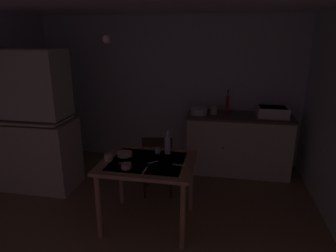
{
  "coord_description": "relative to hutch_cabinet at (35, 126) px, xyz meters",
  "views": [
    {
      "loc": [
        0.88,
        -3.01,
        2.08
      ],
      "look_at": [
        0.28,
        0.27,
        1.06
      ],
      "focal_mm": 32.1,
      "sensor_mm": 36.0,
      "label": 1
    }
  ],
  "objects": [
    {
      "name": "teaspoon_near_bowl",
      "position": [
        1.5,
        -0.69,
        -0.12
      ],
      "size": [
        0.13,
        0.07,
        0.0
      ],
      "primitive_type": "cube",
      "rotation": [
        0.0,
        0.0,
        0.43
      ],
      "color": "beige",
      "rests_on": "dining_table"
    },
    {
      "name": "glass_bottle",
      "position": [
        1.89,
        -0.34,
        -0.01
      ],
      "size": [
        0.07,
        0.07,
        0.27
      ],
      "color": "#B7BCC1",
      "rests_on": "dining_table"
    },
    {
      "name": "stoneware_crock",
      "position": [
        2.37,
        1.0,
        0.08
      ],
      "size": [
        0.1,
        0.1,
        0.14
      ],
      "primitive_type": "cylinder",
      "color": "beige",
      "rests_on": "counter_cabinet"
    },
    {
      "name": "hand_pump",
      "position": [
        2.57,
        1.05,
        0.19
      ],
      "size": [
        0.05,
        0.27,
        0.39
      ],
      "color": "#B21E19",
      "rests_on": "counter_cabinet"
    },
    {
      "name": "sink_basin",
      "position": [
        3.22,
        1.01,
        0.09
      ],
      "size": [
        0.44,
        0.34,
        0.15
      ],
      "color": "white",
      "rests_on": "counter_cabinet"
    },
    {
      "name": "ground_plane",
      "position": [
        1.6,
        -0.49,
        -0.89
      ],
      "size": [
        5.26,
        5.26,
        0.0
      ],
      "primitive_type": "plane",
      "color": "olive"
    },
    {
      "name": "serving_spoon",
      "position": [
        1.79,
        -0.62,
        -0.12
      ],
      "size": [
        0.11,
        0.11,
        0.0
      ],
      "primitive_type": "cube",
      "rotation": [
        0.0,
        0.0,
        3.92
      ],
      "color": "beige",
      "rests_on": "dining_table"
    },
    {
      "name": "mug_dark",
      "position": [
        1.3,
        -0.66,
        -0.09
      ],
      "size": [
        0.09,
        0.09,
        0.07
      ],
      "primitive_type": "cylinder",
      "color": "beige",
      "rests_on": "dining_table"
    },
    {
      "name": "chair_far_side",
      "position": [
        1.69,
        0.05,
        -0.43
      ],
      "size": [
        0.46,
        0.46,
        0.85
      ],
      "color": "#30271C",
      "rests_on": "ground"
    },
    {
      "name": "serving_bowl_wide",
      "position": [
        1.43,
        -0.5,
        -0.1
      ],
      "size": [
        0.17,
        0.17,
        0.04
      ],
      "primitive_type": "cylinder",
      "color": "beige",
      "rests_on": "dining_table"
    },
    {
      "name": "mixing_bowl_counter",
      "position": [
        2.14,
        0.96,
        0.06
      ],
      "size": [
        0.25,
        0.25,
        0.1
      ],
      "primitive_type": "cylinder",
      "color": "white",
      "rests_on": "counter_cabinet"
    },
    {
      "name": "soup_bowl_small",
      "position": [
        1.55,
        -0.82,
        -0.1
      ],
      "size": [
        0.1,
        0.1,
        0.05
      ],
      "primitive_type": "cylinder",
      "color": "tan",
      "rests_on": "dining_table"
    },
    {
      "name": "pendant_bulb",
      "position": [
        1.36,
        -0.67,
        1.14
      ],
      "size": [
        0.08,
        0.08,
        0.08
      ],
      "primitive_type": "sphere",
      "color": "#F9EFCC"
    },
    {
      "name": "mug_tall",
      "position": [
        1.78,
        -0.36,
        -0.09
      ],
      "size": [
        0.06,
        0.06,
        0.07
      ],
      "primitive_type": "cylinder",
      "color": "#9EB2C6",
      "rests_on": "dining_table"
    },
    {
      "name": "counter_cabinet",
      "position": [
        2.76,
        1.01,
        -0.44
      ],
      "size": [
        1.56,
        0.64,
        0.91
      ],
      "color": "beige",
      "rests_on": "ground"
    },
    {
      "name": "wall_back",
      "position": [
        1.6,
        1.38,
        0.3
      ],
      "size": [
        4.36,
        0.1,
        2.38
      ],
      "primitive_type": "cube",
      "color": "silver",
      "rests_on": "ground"
    },
    {
      "name": "hutch_cabinet",
      "position": [
        0.0,
        0.0,
        0.0
      ],
      "size": [
        1.03,
        0.59,
        1.91
      ],
      "color": "beige",
      "rests_on": "ground"
    },
    {
      "name": "table_knife",
      "position": [
        1.75,
        -0.85,
        -0.12
      ],
      "size": [
        0.02,
        0.2,
        0.0
      ],
      "primitive_type": "cube",
      "rotation": [
        0.0,
        0.0,
        1.55
      ],
      "color": "silver",
      "rests_on": "dining_table"
    },
    {
      "name": "dining_table",
      "position": [
        1.72,
        -0.6,
        -0.23
      ],
      "size": [
        1.01,
        0.83,
        0.77
      ],
      "color": "#A57E57",
      "rests_on": "ground"
    },
    {
      "name": "teaspoon_by_cup",
      "position": [
        2.07,
        -0.64,
        -0.12
      ],
      "size": [
        0.13,
        0.03,
        0.0
      ],
      "primitive_type": "cube",
      "rotation": [
        0.0,
        0.0,
        6.19
      ],
      "color": "beige",
      "rests_on": "dining_table"
    }
  ]
}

